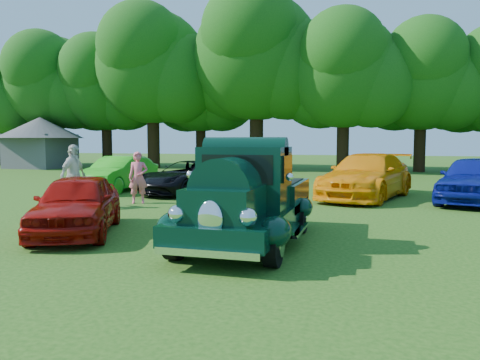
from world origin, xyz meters
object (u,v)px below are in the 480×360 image
(back_car_lime, at_px, (119,174))
(spectator_grey, at_px, (226,177))
(gazebo, at_px, (40,137))
(back_car_orange, at_px, (367,176))
(spectator_pink, at_px, (138,178))
(hero_pickup, at_px, (248,201))
(spectator_white, at_px, (73,176))
(back_car_black, at_px, (188,177))
(red_convertible, at_px, (77,204))
(back_car_blue, at_px, (474,179))

(back_car_lime, bearing_deg, spectator_grey, -24.90)
(gazebo, bearing_deg, back_car_orange, -27.83)
(spectator_pink, distance_m, spectator_grey, 2.92)
(back_car_orange, xyz_separation_m, spectator_pink, (-7.32, -3.54, 0.05))
(hero_pickup, distance_m, spectator_grey, 6.07)
(spectator_white, height_order, gazebo, gazebo)
(back_car_black, xyz_separation_m, spectator_white, (-1.93, -4.68, 0.34))
(red_convertible, xyz_separation_m, spectator_pink, (-1.15, 4.99, 0.19))
(red_convertible, distance_m, spectator_white, 4.34)
(spectator_grey, bearing_deg, spectator_white, -140.00)
(spectator_pink, xyz_separation_m, spectator_grey, (2.82, 0.78, 0.02))
(red_convertible, height_order, back_car_blue, back_car_blue)
(back_car_blue, bearing_deg, spectator_pink, -145.42)
(red_convertible, height_order, back_car_lime, back_car_lime)
(back_car_blue, height_order, spectator_pink, spectator_pink)
(back_car_orange, bearing_deg, back_car_black, -160.06)
(spectator_pink, relative_size, spectator_white, 0.88)
(back_car_black, bearing_deg, spectator_pink, -82.07)
(hero_pickup, relative_size, back_car_lime, 1.15)
(back_car_blue, relative_size, spectator_white, 2.38)
(back_car_black, relative_size, back_car_orange, 0.83)
(hero_pickup, distance_m, back_car_blue, 9.79)
(spectator_white, bearing_deg, spectator_pink, -43.50)
(back_car_orange, bearing_deg, hero_pickup, -88.01)
(red_convertible, xyz_separation_m, spectator_grey, (1.67, 5.77, 0.21))
(spectator_pink, bearing_deg, gazebo, 111.55)
(back_car_blue, relative_size, spectator_grey, 2.66)
(back_car_black, relative_size, gazebo, 0.73)
(hero_pickup, height_order, spectator_grey, hero_pickup)
(back_car_orange, bearing_deg, spectator_white, -133.21)
(back_car_black, xyz_separation_m, gazebo, (-17.70, 13.32, 1.75))
(red_convertible, bearing_deg, spectator_pink, 79.28)
(back_car_blue, xyz_separation_m, spectator_pink, (-10.80, -3.12, 0.06))
(spectator_grey, relative_size, spectator_white, 0.90)
(back_car_blue, height_order, gazebo, gazebo)
(spectator_white, bearing_deg, back_car_orange, -60.10)
(back_car_orange, bearing_deg, red_convertible, -109.08)
(back_car_black, height_order, spectator_pink, spectator_pink)
(red_convertible, relative_size, back_car_blue, 0.84)
(back_car_orange, distance_m, spectator_pink, 8.13)
(back_car_black, xyz_separation_m, spectator_pink, (-0.50, -3.16, 0.22))
(hero_pickup, bearing_deg, back_car_orange, 75.21)
(back_car_black, distance_m, back_car_orange, 6.83)
(back_car_black, height_order, back_car_orange, back_car_orange)
(hero_pickup, distance_m, red_convertible, 3.96)
(spectator_pink, relative_size, gazebo, 0.27)
(spectator_white, distance_m, gazebo, 23.97)
(back_car_black, distance_m, spectator_grey, 3.33)
(red_convertible, bearing_deg, back_car_orange, 30.42)
(back_car_black, distance_m, back_car_blue, 10.30)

